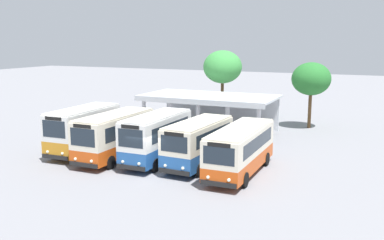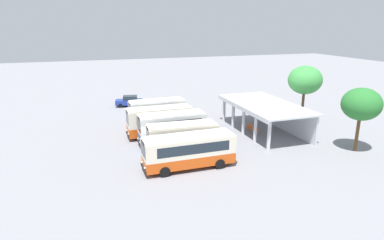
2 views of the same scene
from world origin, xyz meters
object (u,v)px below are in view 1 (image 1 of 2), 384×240
object	(u,v)px
city_bus_fifth_blue	(241,148)
waiting_chair_fourth_seat	(213,129)
city_bus_nearest_orange	(84,129)
waiting_chair_middle_seat	(206,129)
city_bus_middle_cream	(157,136)
city_bus_fourth_amber	(198,142)
city_bus_second_in_row	(115,134)
waiting_chair_second_from_end	(199,128)
waiting_chair_end_by_column	(193,127)

from	to	relation	value
city_bus_fifth_blue	waiting_chair_fourth_seat	distance (m)	11.59
city_bus_nearest_orange	waiting_chair_middle_seat	distance (m)	11.58
city_bus_middle_cream	city_bus_fourth_amber	size ratio (longest dim) A/B	1.03
city_bus_nearest_orange	city_bus_second_in_row	size ratio (longest dim) A/B	0.93
city_bus_fourth_amber	waiting_chair_middle_seat	bearing A→B (deg)	109.95
city_bus_second_in_row	waiting_chair_middle_seat	xyz separation A→B (m)	(2.63, 10.41, -1.28)
city_bus_fourth_amber	waiting_chair_middle_seat	distance (m)	10.33
waiting_chair_second_from_end	waiting_chair_middle_seat	world-z (taller)	same
city_bus_fifth_blue	waiting_chair_middle_seat	world-z (taller)	city_bus_fifth_blue
city_bus_second_in_row	city_bus_fifth_blue	world-z (taller)	city_bus_second_in_row
waiting_chair_middle_seat	waiting_chair_fourth_seat	bearing A→B (deg)	-6.43
city_bus_fourth_amber	waiting_chair_second_from_end	size ratio (longest dim) A/B	7.87
waiting_chair_middle_seat	waiting_chair_fourth_seat	distance (m)	0.67
city_bus_fourth_amber	waiting_chair_end_by_column	bearing A→B (deg)	116.65
city_bus_nearest_orange	city_bus_fifth_blue	distance (m)	12.27
city_bus_middle_cream	waiting_chair_end_by_column	xyz separation A→B (m)	(-1.77, 9.83, -1.32)
city_bus_second_in_row	waiting_chair_end_by_column	distance (m)	10.56
city_bus_second_in_row	waiting_chair_fourth_seat	xyz separation A→B (m)	(3.30, 10.33, -1.28)
city_bus_fourth_amber	city_bus_fifth_blue	xyz separation A→B (m)	(3.07, -0.33, -0.05)
city_bus_nearest_orange	city_bus_second_in_row	world-z (taller)	city_bus_nearest_orange
city_bus_nearest_orange	waiting_chair_fourth_seat	size ratio (longest dim) A/B	7.88
city_bus_nearest_orange	waiting_chair_fourth_seat	distance (m)	11.86
waiting_chair_second_from_end	waiting_chair_fourth_seat	bearing A→B (deg)	2.79
city_bus_nearest_orange	city_bus_second_in_row	bearing A→B (deg)	-7.75
city_bus_fourth_amber	city_bus_middle_cream	bearing A→B (deg)	-176.53
city_bus_fourth_amber	waiting_chair_middle_seat	size ratio (longest dim) A/B	7.87
city_bus_fifth_blue	city_bus_fourth_amber	bearing A→B (deg)	173.78
city_bus_fifth_blue	waiting_chair_end_by_column	distance (m)	12.78
waiting_chair_end_by_column	waiting_chair_second_from_end	bearing A→B (deg)	-11.18
waiting_chair_end_by_column	waiting_chair_second_from_end	xyz separation A→B (m)	(0.67, -0.13, 0.00)
city_bus_second_in_row	city_bus_fifth_blue	distance (m)	9.21
city_bus_fifth_blue	waiting_chair_second_from_end	size ratio (longest dim) A/B	9.37
waiting_chair_end_by_column	waiting_chair_second_from_end	size ratio (longest dim) A/B	1.00
city_bus_nearest_orange	waiting_chair_end_by_column	bearing A→B (deg)	66.40
city_bus_middle_cream	waiting_chair_middle_seat	size ratio (longest dim) A/B	8.09
waiting_chair_fourth_seat	city_bus_middle_cream	bearing A→B (deg)	-91.37
city_bus_second_in_row	waiting_chair_middle_seat	bearing A→B (deg)	75.81
waiting_chair_middle_seat	city_bus_middle_cream	bearing A→B (deg)	-87.46
city_bus_fourth_amber	waiting_chair_fourth_seat	size ratio (longest dim) A/B	7.87
city_bus_middle_cream	waiting_chair_middle_seat	distance (m)	9.93
city_bus_fourth_amber	city_bus_fifth_blue	bearing A→B (deg)	-6.22
city_bus_fifth_blue	waiting_chair_middle_seat	size ratio (longest dim) A/B	9.37
city_bus_middle_cream	city_bus_fifth_blue	bearing A→B (deg)	-1.38
waiting_chair_end_by_column	waiting_chair_second_from_end	distance (m)	0.68
city_bus_fifth_blue	city_bus_nearest_orange	bearing A→B (deg)	-179.96
waiting_chair_fourth_seat	waiting_chair_second_from_end	bearing A→B (deg)	-177.21
waiting_chair_end_by_column	city_bus_nearest_orange	bearing A→B (deg)	-113.60
city_bus_fourth_amber	waiting_chair_middle_seat	world-z (taller)	city_bus_fourth_amber
waiting_chair_end_by_column	waiting_chair_fourth_seat	xyz separation A→B (m)	(2.01, -0.07, 0.00)
waiting_chair_second_from_end	waiting_chair_middle_seat	xyz separation A→B (m)	(0.67, 0.14, 0.00)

